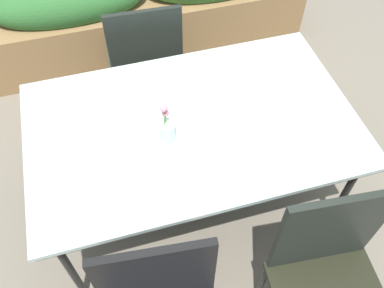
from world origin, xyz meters
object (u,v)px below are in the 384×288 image
Objects in this scene: flower_vase at (167,128)px; planter_box at (148,11)px; dining_table at (192,128)px; chair_far_side at (144,50)px; chair_near_right at (330,278)px.

flower_vase reaches higher than planter_box.
dining_table is 0.88m from chair_far_side.
dining_table is 7.12× the size of flower_vase.
planter_box is (-0.31, 2.33, -0.17)m from chair_near_right.
dining_table is 0.66× the size of planter_box.
chair_far_side is 0.96m from flower_vase.
chair_far_side is at bearing 86.33° from flower_vase.
flower_vase reaches higher than chair_far_side.
dining_table is at bearing -61.09° from chair_near_right.
dining_table is at bearing -92.60° from planter_box.
chair_far_side is at bearing -103.69° from planter_box.
chair_far_side is 0.37× the size of planter_box.
chair_near_right is (0.46, -1.71, 0.02)m from chair_far_side.
planter_box is at bearing 82.27° from flower_vase.
chair_near_right reaches higher than planter_box.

